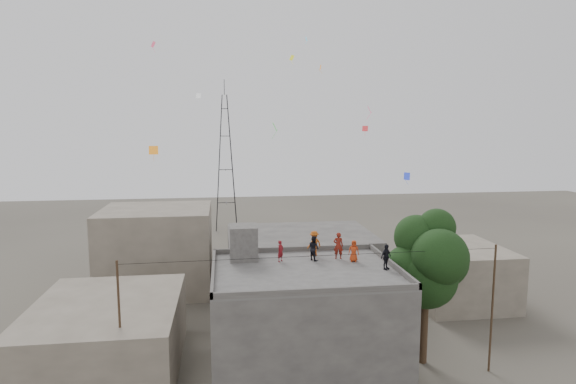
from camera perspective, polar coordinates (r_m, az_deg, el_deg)
name	(u,v)px	position (r m, az deg, el deg)	size (l,w,h in m)	color
ground	(304,375)	(28.91, 1.92, -20.83)	(140.00, 140.00, 0.00)	#454038
main_building	(304,323)	(27.58, 1.95, -15.26)	(10.00, 8.00, 6.10)	#44413F
parapet	(305,267)	(26.49, 1.99, -8.88)	(10.00, 8.00, 0.30)	#44413F
stair_head_box	(244,242)	(28.45, -5.30, -5.96)	(1.60, 1.80, 2.00)	#44413F
neighbor_west	(107,337)	(30.25, -20.64, -15.79)	(8.00, 10.00, 4.00)	#696053
neighbor_north	(300,262)	(41.11, 1.44, -8.25)	(12.00, 9.00, 5.00)	#44413F
neighbor_northwest	(157,249)	(42.69, -15.23, -6.53)	(9.00, 8.00, 7.00)	#696053
neighbor_east	(456,273)	(41.18, 19.31, -9.10)	(7.00, 8.00, 4.40)	#696053
tree	(429,262)	(29.18, 16.33, -7.92)	(4.90, 4.60, 9.10)	black
utility_line	(318,318)	(26.23, 3.55, -14.68)	(20.12, 0.62, 7.40)	black
transmission_tower	(226,162)	(65.20, -7.41, 3.49)	(2.97, 2.97, 20.01)	black
person_red_adult	(338,246)	(28.58, 5.98, -6.34)	(0.58, 0.38, 1.58)	maroon
person_orange_child	(354,251)	(28.16, 7.79, -6.94)	(0.61, 0.40, 1.25)	#BD3A15
person_dark_child	(314,248)	(28.20, 3.06, -6.66)	(0.70, 0.54, 1.43)	black
person_dark_adult	(386,257)	(26.91, 11.54, -7.55)	(0.82, 0.34, 1.40)	black
person_orange_adult	(314,243)	(29.16, 3.12, -6.09)	(0.98, 0.56, 1.51)	#B14E14
person_red_child	(281,251)	(27.90, -0.89, -7.02)	(0.45, 0.29, 1.23)	maroon
kites	(292,98)	(32.86, 0.52, 11.12)	(16.72, 19.48, 11.44)	orange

